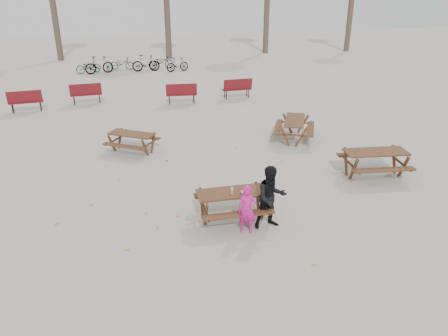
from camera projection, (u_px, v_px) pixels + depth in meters
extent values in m
plane|color=gray|center=(232.00, 218.00, 11.31)|extent=(80.00, 80.00, 0.00)
cube|color=#3D2316|center=(233.00, 193.00, 11.01)|extent=(1.80, 0.70, 0.05)
cube|color=#3D2316|center=(238.00, 215.00, 10.59)|extent=(1.80, 0.25, 0.05)
cube|color=#3D2316|center=(227.00, 193.00, 11.66)|extent=(1.80, 0.25, 0.05)
cylinder|color=#3D2316|center=(206.00, 215.00, 10.74)|extent=(0.08, 0.08, 0.73)
cylinder|color=#3D2316|center=(202.00, 204.00, 11.28)|extent=(0.08, 0.08, 0.73)
cylinder|color=#3D2316|center=(264.00, 208.00, 11.05)|extent=(0.08, 0.08, 0.73)
cylinder|color=#3D2316|center=(257.00, 198.00, 11.58)|extent=(0.08, 0.08, 0.73)
cube|color=silver|center=(245.00, 192.00, 10.95)|extent=(0.18, 0.11, 0.03)
ellipsoid|color=tan|center=(245.00, 190.00, 10.93)|extent=(0.14, 0.06, 0.05)
cylinder|color=silver|center=(232.00, 191.00, 10.88)|extent=(0.06, 0.06, 0.15)
cylinder|color=orange|center=(232.00, 191.00, 10.89)|extent=(0.07, 0.07, 0.05)
cylinder|color=white|center=(232.00, 188.00, 10.85)|extent=(0.03, 0.03, 0.02)
imported|color=#D01A83|center=(247.00, 210.00, 10.48)|extent=(0.53, 0.44, 1.23)
imported|color=black|center=(271.00, 197.00, 10.63)|extent=(0.84, 0.68, 1.62)
imported|color=black|center=(88.00, 66.00, 28.21)|extent=(1.69, 1.08, 0.84)
imported|color=black|center=(99.00, 65.00, 27.97)|extent=(1.91, 1.09, 1.11)
imported|color=black|center=(122.00, 63.00, 29.25)|extent=(1.63, 0.88, 0.81)
imported|color=black|center=(146.00, 63.00, 28.66)|extent=(1.79, 0.54, 1.07)
imported|color=black|center=(161.00, 62.00, 29.52)|extent=(1.78, 0.87, 0.90)
imported|color=black|center=(177.00, 64.00, 28.67)|extent=(1.58, 0.82, 0.92)
cylinder|color=#382B21|center=(55.00, 16.00, 31.41)|extent=(0.44, 0.44, 6.30)
cylinder|color=#382B21|center=(167.00, 18.00, 32.20)|extent=(0.44, 0.44, 5.95)
cylinder|color=#382B21|center=(267.00, 10.00, 34.56)|extent=(0.44, 0.44, 6.65)
cylinder|color=#382B21|center=(350.00, 18.00, 35.80)|extent=(0.44, 0.44, 5.25)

